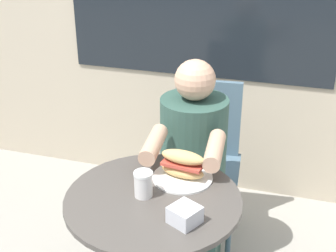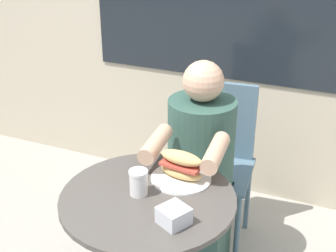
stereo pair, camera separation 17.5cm
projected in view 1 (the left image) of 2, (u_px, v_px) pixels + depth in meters
name	position (u px, v px, depth m)	size (l,w,h in m)	color
cafe_table	(154.00, 242.00, 1.77)	(0.64, 0.64, 0.74)	#47423D
diner_chair	(205.00, 147.00, 2.50)	(0.42, 0.42, 0.87)	slate
seated_diner	(191.00, 188.00, 2.21)	(0.35, 0.56, 1.10)	#2D4C42
sandwich_on_plate	(183.00, 168.00, 1.78)	(0.23, 0.23, 0.12)	white
drink_cup	(144.00, 184.00, 1.67)	(0.07, 0.07, 0.10)	silver
napkin_box	(185.00, 215.00, 1.54)	(0.12, 0.12, 0.06)	silver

